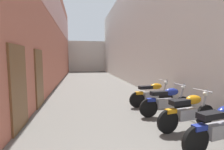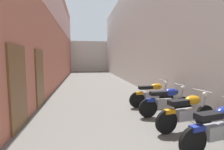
{
  "view_description": "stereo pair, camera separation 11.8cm",
  "coord_description": "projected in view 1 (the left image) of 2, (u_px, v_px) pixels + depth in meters",
  "views": [
    {
      "loc": [
        -1.05,
        1.03,
        1.84
      ],
      "look_at": [
        0.17,
        7.25,
        1.22
      ],
      "focal_mm": 26.33,
      "sensor_mm": 36.0,
      "label": 1
    },
    {
      "loc": [
        -0.93,
        1.01,
        1.84
      ],
      "look_at": [
        0.17,
        7.25,
        1.22
      ],
      "focal_mm": 26.33,
      "sensor_mm": 36.0,
      "label": 2
    }
  ],
  "objects": [
    {
      "name": "ground_plane",
      "position": [
        98.0,
        90.0,
        9.84
      ],
      "size": [
        41.43,
        41.43,
        0.0
      ],
      "primitive_type": "plane",
      "color": "#66635E"
    },
    {
      "name": "building_left",
      "position": [
        52.0,
        27.0,
        10.82
      ],
      "size": [
        0.45,
        25.43,
        7.76
      ],
      "color": "#B76651",
      "rests_on": "ground"
    },
    {
      "name": "building_right",
      "position": [
        133.0,
        32.0,
        11.96
      ],
      "size": [
        0.45,
        25.43,
        7.6
      ],
      "color": "silver",
      "rests_on": "ground"
    },
    {
      "name": "building_far_end",
      "position": [
        87.0,
        56.0,
        24.97
      ],
      "size": [
        8.26,
        2.0,
        4.45
      ],
      "primitive_type": "cube",
      "color": "beige",
      "rests_on": "ground"
    },
    {
      "name": "motorcycle_third",
      "position": [
        220.0,
        126.0,
        3.28
      ],
      "size": [
        1.84,
        0.58,
        1.04
      ],
      "color": "black",
      "rests_on": "ground"
    },
    {
      "name": "motorcycle_fourth",
      "position": [
        188.0,
        111.0,
        4.26
      ],
      "size": [
        1.84,
        0.58,
        1.04
      ],
      "color": "black",
      "rests_on": "ground"
    },
    {
      "name": "motorcycle_fifth",
      "position": [
        167.0,
        101.0,
        5.3
      ],
      "size": [
        1.85,
        0.58,
        1.04
      ],
      "color": "black",
      "rests_on": "ground"
    },
    {
      "name": "motorcycle_sixth",
      "position": [
        152.0,
        94.0,
        6.36
      ],
      "size": [
        1.85,
        0.58,
        1.04
      ],
      "color": "black",
      "rests_on": "ground"
    }
  ]
}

